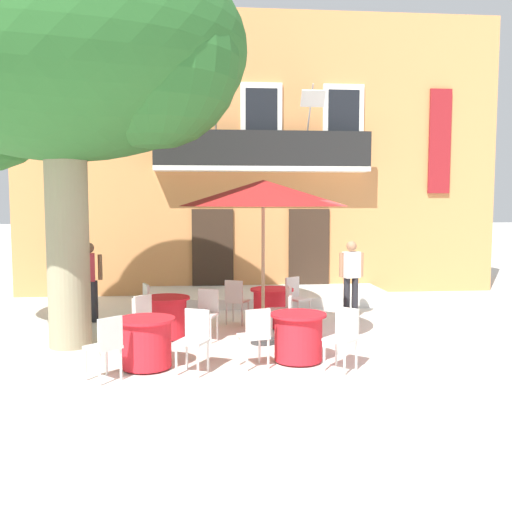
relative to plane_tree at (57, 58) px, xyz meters
The scene contains 23 objects.
ground_plane 6.30m from the plane_tree, ahead, with size 120.00×120.00×0.00m, color silver.
building_facade 8.37m from the plane_tree, 61.72° to the left, with size 13.00×5.09×7.50m.
entrance_step_platform 7.42m from the plane_tree, 46.73° to the left, with size 6.03×2.29×0.25m, color silver.
plane_tree is the anchor object (origin of this frame).
cafe_table_near_tree 4.77m from the plane_tree, 12.70° to the left, with size 0.86×0.86×0.76m.
cafe_chair_near_tree_0 4.50m from the plane_tree, 10.80° to the right, with size 0.56×0.56×0.91m.
cafe_chair_near_tree_1 4.94m from the plane_tree, ahead, with size 0.52×0.52×0.91m.
cafe_chair_near_tree_2 4.64m from the plane_tree, 37.74° to the left, with size 0.51×0.51×0.91m.
cafe_table_middle 5.92m from the plane_tree, 17.84° to the left, with size 0.86×0.86×0.76m.
cafe_chair_middle_0 5.46m from the plane_tree, 25.90° to the left, with size 0.54×0.54×0.91m.
cafe_chair_middle_1 5.79m from the plane_tree, ahead, with size 0.42×0.42×0.91m.
cafe_chair_middle_2 6.31m from the plane_tree, 21.66° to the left, with size 0.56×0.56×0.91m.
cafe_table_front 6.02m from the plane_tree, 19.84° to the right, with size 0.86×0.86×0.76m.
cafe_chair_front_0 6.44m from the plane_tree, 22.74° to the right, with size 0.57×0.57×0.91m.
cafe_chair_front_1 5.86m from the plane_tree, ahead, with size 0.48×0.48×0.91m.
cafe_chair_front_2 5.58m from the plane_tree, 28.13° to the right, with size 0.50×0.50×0.91m.
cafe_table_far_side 4.94m from the plane_tree, 45.23° to the right, with size 0.86×0.86×0.76m.
cafe_chair_far_side_0 4.91m from the plane_tree, 63.87° to the right, with size 0.57×0.57×0.91m.
cafe_chair_far_side_1 5.17m from the plane_tree, 38.52° to the right, with size 0.53×0.53×0.91m.
cafe_chair_far_side_2 4.58m from the plane_tree, 30.54° to the right, with size 0.45×0.45×0.91m.
cafe_umbrella 4.07m from the plane_tree, ahead, with size 2.90×2.90×2.85m.
pedestrian_near_entrance 4.37m from the plane_tree, 88.81° to the left, with size 0.53×0.37×1.65m.
pedestrian_mid_plaza 7.07m from the plane_tree, 19.94° to the left, with size 0.53×0.31×1.64m.
Camera 1 is at (-1.66, -10.29, 2.45)m, focal length 40.20 mm.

